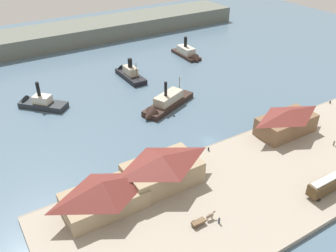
{
  "coord_description": "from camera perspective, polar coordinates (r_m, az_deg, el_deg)",
  "views": [
    {
      "loc": [
        -57.24,
        -69.23,
        58.88
      ],
      "look_at": [
        -7.68,
        10.54,
        2.0
      ],
      "focal_mm": 38.72,
      "sensor_mm": 36.0,
      "label": 1
    }
  ],
  "objects": [
    {
      "name": "ferry_near_quay",
      "position": [
        148.05,
        -6.26,
        8.28
      ],
      "size": [
        5.77,
        18.81,
        10.02
      ],
      "color": "black",
      "rests_on": "ground"
    },
    {
      "name": "ferry_shed_customs_shed",
      "position": [
        111.71,
        18.15,
        0.69
      ],
      "size": [
        17.99,
        9.31,
        7.57
      ],
      "color": "brown",
      "rests_on": "quay_promenade"
    },
    {
      "name": "mooring_post_center_east",
      "position": [
        127.67,
        21.51,
        2.24
      ],
      "size": [
        0.44,
        0.44,
        0.9
      ],
      "primitive_type": "cylinder",
      "color": "black",
      "rests_on": "quay_promenade"
    },
    {
      "name": "mooring_post_west",
      "position": [
        136.23,
        24.17,
        3.46
      ],
      "size": [
        0.44,
        0.44,
        0.9
      ],
      "primitive_type": "cylinder",
      "color": "black",
      "rests_on": "quay_promenade"
    },
    {
      "name": "mooring_post_east",
      "position": [
        100.75,
        6.4,
        -3.64
      ],
      "size": [
        0.44,
        0.44,
        0.9
      ],
      "primitive_type": "cylinder",
      "color": "black",
      "rests_on": "quay_promenade"
    },
    {
      "name": "street_tram",
      "position": [
        93.01,
        23.77,
        -8.34
      ],
      "size": [
        10.98,
        2.93,
        4.3
      ],
      "color": "#4C381E",
      "rests_on": "quay_promenade"
    },
    {
      "name": "ferry_shed_west_terminal",
      "position": [
        87.07,
        -0.91,
        -6.83
      ],
      "size": [
        18.31,
        11.18,
        7.97
      ],
      "color": "#998466",
      "rests_on": "quay_promenade"
    },
    {
      "name": "ground_plane",
      "position": [
        107.41,
        6.47,
        -2.27
      ],
      "size": [
        320.0,
        320.0,
        0.0
      ],
      "primitive_type": "plane",
      "color": "slate"
    },
    {
      "name": "ferry_departing_north",
      "position": [
        131.91,
        -19.79,
        3.45
      ],
      "size": [
        16.12,
        16.49,
        10.9
      ],
      "color": "#23282D",
      "rests_on": "ground"
    },
    {
      "name": "pedestrian_near_west_shed",
      "position": [
        80.05,
        8.05,
        -14.49
      ],
      "size": [
        0.43,
        0.43,
        1.73
      ],
      "color": "#33384C",
      "rests_on": "quay_promenade"
    },
    {
      "name": "pedestrian_walking_west",
      "position": [
        112.21,
        24.67,
        -2.47
      ],
      "size": [
        0.42,
        0.42,
        1.69
      ],
      "color": "#6B5B4C",
      "rests_on": "quay_promenade"
    },
    {
      "name": "mooring_post_center_west",
      "position": [
        124.6,
        20.12,
        1.8
      ],
      "size": [
        0.44,
        0.44,
        0.9
      ],
      "primitive_type": "cylinder",
      "color": "black",
      "rests_on": "quay_promenade"
    },
    {
      "name": "ferry_shed_central_terminal",
      "position": [
        81.81,
        -10.05,
        -10.6
      ],
      "size": [
        18.46,
        10.77,
        7.44
      ],
      "color": "#998466",
      "rests_on": "quay_promenade"
    },
    {
      "name": "far_headland",
      "position": [
        195.99,
        -13.99,
        14.05
      ],
      "size": [
        180.0,
        24.0,
        8.0
      ],
      "primitive_type": "cube",
      "color": "#60665B",
      "rests_on": "ground"
    },
    {
      "name": "seawall_edge",
      "position": [
        104.84,
        7.68,
        -2.96
      ],
      "size": [
        110.0,
        0.8,
        1.0
      ],
      "primitive_type": "cube",
      "color": "gray",
      "rests_on": "ground"
    },
    {
      "name": "ferry_moored_east",
      "position": [
        122.43,
        -0.61,
        3.34
      ],
      "size": [
        24.46,
        14.84,
        11.64
      ],
      "color": "black",
      "rests_on": "ground"
    },
    {
      "name": "quay_promenade",
      "position": [
        94.36,
        14.7,
        -8.18
      ],
      "size": [
        110.0,
        36.0,
        1.2
      ],
      "primitive_type": "cube",
      "color": "#9E9384",
      "rests_on": "ground"
    },
    {
      "name": "horse_cart",
      "position": [
        79.61,
        5.5,
        -14.46
      ],
      "size": [
        5.99,
        1.42,
        1.87
      ],
      "color": "brown",
      "rests_on": "quay_promenade"
    },
    {
      "name": "ferry_moored_west",
      "position": [
        168.15,
        3.22,
        11.25
      ],
      "size": [
        6.21,
        18.54,
        10.77
      ],
      "color": "black",
      "rests_on": "ground"
    }
  ]
}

